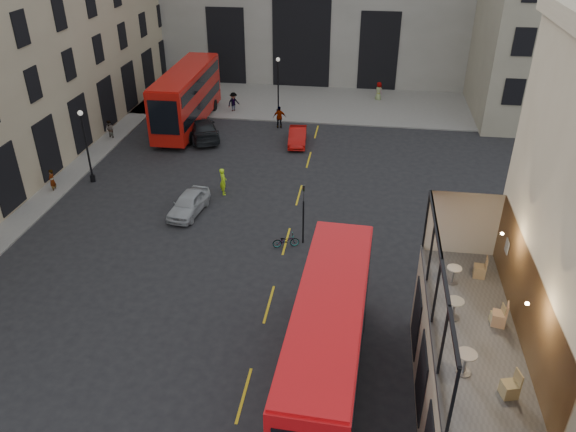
# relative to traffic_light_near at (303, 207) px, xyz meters

# --- Properties ---
(ground) EXTENTS (140.00, 140.00, 0.00)m
(ground) POSITION_rel_traffic_light_near_xyz_m (1.00, -12.00, -2.42)
(ground) COLOR black
(ground) RESTS_ON ground
(host_frontage) EXTENTS (3.00, 11.00, 4.50)m
(host_frontage) POSITION_rel_traffic_light_near_xyz_m (7.50, -12.00, -0.17)
(host_frontage) COLOR tan
(host_frontage) RESTS_ON ground
(cafe_floor) EXTENTS (3.00, 10.00, 0.10)m
(cafe_floor) POSITION_rel_traffic_light_near_xyz_m (7.50, -12.00, 2.12)
(cafe_floor) COLOR slate
(cafe_floor) RESTS_ON host_frontage
(pavement_far) EXTENTS (40.00, 12.00, 0.12)m
(pavement_far) POSITION_rel_traffic_light_near_xyz_m (-5.00, 26.00, -2.36)
(pavement_far) COLOR slate
(pavement_far) RESTS_ON ground
(traffic_light_near) EXTENTS (0.16, 0.20, 3.80)m
(traffic_light_near) POSITION_rel_traffic_light_near_xyz_m (0.00, 0.00, 0.00)
(traffic_light_near) COLOR black
(traffic_light_near) RESTS_ON ground
(traffic_light_far) EXTENTS (0.16, 0.20, 3.80)m
(traffic_light_far) POSITION_rel_traffic_light_near_xyz_m (-14.00, 16.00, 0.00)
(traffic_light_far) COLOR black
(traffic_light_far) RESTS_ON ground
(street_lamp_a) EXTENTS (0.36, 0.36, 5.33)m
(street_lamp_a) POSITION_rel_traffic_light_near_xyz_m (-16.00, 6.00, -0.03)
(street_lamp_a) COLOR black
(street_lamp_a) RESTS_ON ground
(street_lamp_b) EXTENTS (0.36, 0.36, 5.33)m
(street_lamp_b) POSITION_rel_traffic_light_near_xyz_m (-5.00, 22.00, -0.03)
(street_lamp_b) COLOR black
(street_lamp_b) RESTS_ON ground
(bus_near) EXTENTS (3.13, 11.68, 4.62)m
(bus_near) POSITION_rel_traffic_light_near_xyz_m (2.32, -10.96, 0.17)
(bus_near) COLOR red
(bus_near) RESTS_ON ground
(bus_far) EXTENTS (3.06, 12.58, 5.00)m
(bus_far) POSITION_rel_traffic_light_near_xyz_m (-12.45, 17.99, 0.39)
(bus_far) COLOR #B1120C
(bus_far) RESTS_ON ground
(car_a) EXTENTS (2.16, 4.27, 1.40)m
(car_a) POSITION_rel_traffic_light_near_xyz_m (-7.74, 2.52, -1.73)
(car_a) COLOR #A5A9AD
(car_a) RESTS_ON ground
(car_b) EXTENTS (1.73, 4.13, 1.33)m
(car_b) POSITION_rel_traffic_light_near_xyz_m (-2.29, 15.06, -1.76)
(car_b) COLOR #AC0D0A
(car_b) RESTS_ON ground
(car_c) EXTENTS (4.34, 6.05, 1.63)m
(car_c) POSITION_rel_traffic_light_near_xyz_m (-10.38, 15.20, -1.61)
(car_c) COLOR black
(car_c) RESTS_ON ground
(bicycle) EXTENTS (1.66, 1.00, 0.83)m
(bicycle) POSITION_rel_traffic_light_near_xyz_m (-0.94, -0.58, -2.01)
(bicycle) COLOR gray
(bicycle) RESTS_ON ground
(cyclist) EXTENTS (0.67, 0.81, 1.91)m
(cyclist) POSITION_rel_traffic_light_near_xyz_m (-6.18, 5.47, -1.47)
(cyclist) COLOR #BAF519
(cyclist) RESTS_ON ground
(pedestrian_a) EXTENTS (0.97, 0.87, 1.66)m
(pedestrian_a) POSITION_rel_traffic_light_near_xyz_m (-18.00, 13.77, -1.59)
(pedestrian_a) COLOR gray
(pedestrian_a) RESTS_ON ground
(pedestrian_b) EXTENTS (1.36, 1.40, 1.92)m
(pedestrian_b) POSITION_rel_traffic_light_near_xyz_m (-9.28, 22.00, -1.46)
(pedestrian_b) COLOR gray
(pedestrian_b) RESTS_ON ground
(pedestrian_c) EXTENTS (1.22, 0.71, 1.96)m
(pedestrian_c) POSITION_rel_traffic_light_near_xyz_m (-4.34, 18.55, -1.45)
(pedestrian_c) COLOR gray
(pedestrian_c) RESTS_ON ground
(pedestrian_d) EXTENTS (1.00, 1.08, 1.86)m
(pedestrian_d) POSITION_rel_traffic_light_near_xyz_m (4.28, 27.58, -1.50)
(pedestrian_d) COLOR gray
(pedestrian_d) RESTS_ON ground
(pedestrian_e) EXTENTS (0.40, 0.60, 1.64)m
(pedestrian_e) POSITION_rel_traffic_light_near_xyz_m (-18.00, 4.15, -1.61)
(pedestrian_e) COLOR gray
(pedestrian_e) RESTS_ON ground
(cafe_table_near) EXTENTS (0.66, 0.66, 0.83)m
(cafe_table_near) POSITION_rel_traffic_light_near_xyz_m (6.86, -14.17, 2.73)
(cafe_table_near) COLOR beige
(cafe_table_near) RESTS_ON cafe_floor
(cafe_table_mid) EXTENTS (0.64, 0.64, 0.80)m
(cafe_table_mid) POSITION_rel_traffic_light_near_xyz_m (6.81, -11.45, 2.70)
(cafe_table_mid) COLOR beige
(cafe_table_mid) RESTS_ON cafe_floor
(cafe_table_far) EXTENTS (0.58, 0.58, 0.72)m
(cafe_table_far) POSITION_rel_traffic_light_near_xyz_m (7.03, -9.25, 2.65)
(cafe_table_far) COLOR white
(cafe_table_far) RESTS_ON cafe_floor
(cafe_chair_a) EXTENTS (0.56, 0.56, 0.93)m
(cafe_chair_a) POSITION_rel_traffic_light_near_xyz_m (8.12, -14.93, 2.46)
(cafe_chair_a) COLOR tan
(cafe_chair_a) RESTS_ON cafe_floor
(cafe_chair_b) EXTENTS (0.55, 0.55, 0.95)m
(cafe_chair_b) POSITION_rel_traffic_light_near_xyz_m (8.39, -11.57, 2.46)
(cafe_chair_b) COLOR #DBA87E
(cafe_chair_b) RESTS_ON cafe_floor
(cafe_chair_c) EXTENTS (0.44, 0.44, 0.81)m
(cafe_chair_c) POSITION_rel_traffic_light_near_xyz_m (8.32, -11.53, 2.42)
(cafe_chair_c) COLOR tan
(cafe_chair_c) RESTS_ON cafe_floor
(cafe_chair_d) EXTENTS (0.50, 0.50, 0.93)m
(cafe_chair_d) POSITION_rel_traffic_light_near_xyz_m (8.14, -8.66, 2.46)
(cafe_chair_d) COLOR tan
(cafe_chair_d) RESTS_ON cafe_floor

